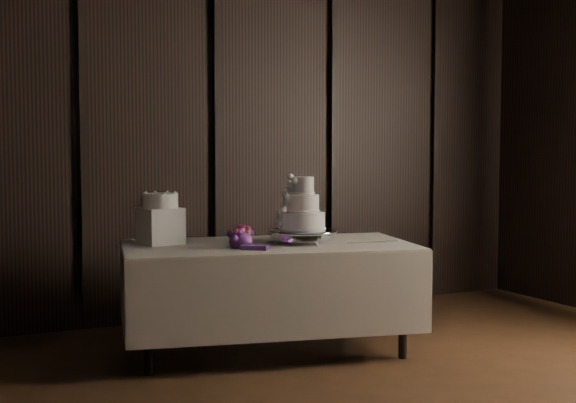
{
  "coord_description": "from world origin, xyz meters",
  "views": [
    {
      "loc": [
        -2.35,
        -2.79,
        1.44
      ],
      "look_at": [
        0.06,
        2.24,
        1.05
      ],
      "focal_mm": 50.0,
      "sensor_mm": 36.0,
      "label": 1
    }
  ],
  "objects_px": {
    "display_table": "(269,293)",
    "wedding_cake": "(300,209)",
    "cake_stand": "(303,237)",
    "bouquet": "(241,239)",
    "small_cake": "(160,201)",
    "box_pedestal": "(160,226)"
  },
  "relations": [
    {
      "from": "display_table",
      "to": "wedding_cake",
      "type": "height_order",
      "value": "wedding_cake"
    },
    {
      "from": "cake_stand",
      "to": "bouquet",
      "type": "distance_m",
      "value": 0.5
    },
    {
      "from": "bouquet",
      "to": "display_table",
      "type": "bearing_deg",
      "value": 25.53
    },
    {
      "from": "display_table",
      "to": "cake_stand",
      "type": "bearing_deg",
      "value": -1.36
    },
    {
      "from": "cake_stand",
      "to": "small_cake",
      "type": "bearing_deg",
      "value": 156.89
    },
    {
      "from": "bouquet",
      "to": "small_cake",
      "type": "distance_m",
      "value": 0.66
    },
    {
      "from": "wedding_cake",
      "to": "box_pedestal",
      "type": "distance_m",
      "value": 0.98
    },
    {
      "from": "bouquet",
      "to": "small_cake",
      "type": "height_order",
      "value": "small_cake"
    },
    {
      "from": "display_table",
      "to": "cake_stand",
      "type": "xyz_separation_m",
      "value": [
        0.24,
        -0.06,
        0.39
      ]
    },
    {
      "from": "cake_stand",
      "to": "wedding_cake",
      "type": "relative_size",
      "value": 1.3
    },
    {
      "from": "wedding_cake",
      "to": "bouquet",
      "type": "relative_size",
      "value": 0.98
    },
    {
      "from": "box_pedestal",
      "to": "small_cake",
      "type": "relative_size",
      "value": 1.04
    },
    {
      "from": "display_table",
      "to": "wedding_cake",
      "type": "bearing_deg",
      "value": -6.99
    },
    {
      "from": "box_pedestal",
      "to": "small_cake",
      "type": "bearing_deg",
      "value": 0.0
    },
    {
      "from": "box_pedestal",
      "to": "wedding_cake",
      "type": "bearing_deg",
      "value": -24.59
    },
    {
      "from": "cake_stand",
      "to": "bouquet",
      "type": "height_order",
      "value": "bouquet"
    },
    {
      "from": "wedding_cake",
      "to": "box_pedestal",
      "type": "bearing_deg",
      "value": 155.12
    },
    {
      "from": "display_table",
      "to": "small_cake",
      "type": "bearing_deg",
      "value": 166.21
    },
    {
      "from": "bouquet",
      "to": "cake_stand",
      "type": "bearing_deg",
      "value": 7.55
    },
    {
      "from": "display_table",
      "to": "bouquet",
      "type": "relative_size",
      "value": 5.67
    },
    {
      "from": "cake_stand",
      "to": "display_table",
      "type": "bearing_deg",
      "value": 166.29
    },
    {
      "from": "cake_stand",
      "to": "wedding_cake",
      "type": "distance_m",
      "value": 0.2
    }
  ]
}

